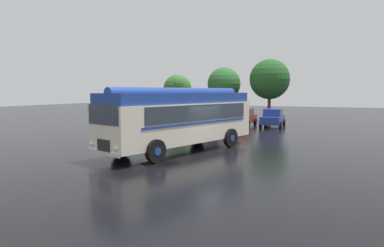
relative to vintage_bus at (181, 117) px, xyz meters
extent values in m
plane|color=black|center=(0.96, 0.13, -1.89)|extent=(120.00, 120.00, 0.00)
cube|color=silver|center=(0.00, 0.01, -0.29)|extent=(5.39, 10.29, 2.10)
cube|color=#1E3D93|center=(0.00, 0.01, 1.04)|extent=(5.14, 10.04, 0.56)
cylinder|color=#1E3D93|center=(0.00, 0.01, 1.30)|extent=(3.43, 9.24, 0.60)
cube|color=#2D3842|center=(1.30, -0.08, 0.28)|extent=(2.44, 7.64, 0.84)
cube|color=#2D3842|center=(-1.11, 0.68, 0.28)|extent=(2.44, 7.64, 0.84)
cube|color=#1E3D93|center=(1.27, -0.18, -0.26)|extent=(2.50, 7.83, 0.12)
cube|color=#1E3D93|center=(-1.14, 0.58, -0.26)|extent=(2.50, 7.83, 0.12)
cube|color=#2D3842|center=(-1.51, -4.77, 0.38)|extent=(2.11, 0.70, 0.88)
cube|color=black|center=(-1.51, -4.78, -0.99)|extent=(0.88, 0.33, 0.56)
cube|color=silver|center=(-1.51, -4.80, -1.32)|extent=(2.29, 0.81, 0.16)
sphere|color=white|center=(-0.65, -5.06, -1.02)|extent=(0.22, 0.22, 0.22)
sphere|color=white|center=(-2.37, -4.51, -1.02)|extent=(0.22, 0.22, 0.22)
cylinder|color=black|center=(0.31, -3.34, -1.34)|extent=(0.60, 1.13, 1.10)
cylinder|color=#1E3D93|center=(0.31, -3.34, -1.34)|extent=(0.42, 0.46, 0.39)
cylinder|color=black|center=(-2.17, -2.55, -1.34)|extent=(0.60, 1.13, 1.10)
cylinder|color=#1E3D93|center=(-2.17, -2.55, -1.34)|extent=(0.42, 0.46, 0.39)
cylinder|color=black|center=(2.12, 2.38, -1.34)|extent=(0.60, 1.13, 1.10)
cylinder|color=#1E3D93|center=(2.12, 2.38, -1.34)|extent=(0.42, 0.46, 0.39)
cylinder|color=black|center=(-0.36, 3.17, -1.34)|extent=(0.60, 1.13, 1.10)
cylinder|color=#1E3D93|center=(-0.36, 3.17, -1.34)|extent=(0.42, 0.46, 0.39)
cube|color=maroon|center=(-0.54, 14.78, -1.22)|extent=(1.75, 4.22, 0.70)
cube|color=maroon|center=(-0.54, 14.93, -0.55)|extent=(1.52, 2.20, 0.64)
cube|color=#2D3842|center=(0.22, 14.93, -0.55)|extent=(0.05, 1.93, 0.50)
cube|color=#2D3842|center=(-1.29, 14.94, -0.55)|extent=(0.05, 1.93, 0.50)
cylinder|color=black|center=(0.33, 13.47, -1.57)|extent=(0.21, 0.64, 0.64)
cylinder|color=black|center=(-1.43, 13.49, -1.57)|extent=(0.21, 0.64, 0.64)
cylinder|color=black|center=(0.36, 16.08, -1.57)|extent=(0.21, 0.64, 0.64)
cylinder|color=black|center=(-1.40, 16.10, -1.57)|extent=(0.21, 0.64, 0.64)
cube|color=navy|center=(2.24, 15.05, -1.22)|extent=(1.84, 4.25, 0.70)
cube|color=navy|center=(2.23, 15.20, -0.55)|extent=(1.57, 2.23, 0.64)
cube|color=#2D3842|center=(2.99, 15.22, -0.55)|extent=(0.09, 1.93, 0.50)
cube|color=#2D3842|center=(1.47, 15.17, -0.55)|extent=(0.09, 1.93, 0.50)
cylinder|color=black|center=(3.16, 13.78, -1.57)|extent=(0.22, 0.65, 0.64)
cylinder|color=black|center=(1.40, 13.72, -1.57)|extent=(0.22, 0.65, 0.64)
cylinder|color=black|center=(3.07, 16.38, -1.57)|extent=(0.22, 0.65, 0.64)
cylinder|color=black|center=(1.31, 16.32, -1.57)|extent=(0.22, 0.65, 0.64)
cube|color=silver|center=(-3.06, 15.27, -0.44)|extent=(2.26, 4.07, 2.10)
cube|color=#A4A4A4|center=(-2.87, 12.38, -0.69)|extent=(2.01, 1.86, 1.60)
cube|color=#2D3842|center=(-2.81, 11.50, -0.41)|extent=(1.70, 0.15, 0.72)
cylinder|color=black|center=(-1.83, 12.51, -1.49)|extent=(0.29, 0.81, 0.80)
cylinder|color=black|center=(-3.91, 12.37, -1.49)|extent=(0.29, 0.81, 0.80)
cylinder|color=black|center=(-2.07, 16.07, -1.49)|extent=(0.29, 0.81, 0.80)
cylinder|color=black|center=(-4.15, 15.93, -1.49)|extent=(0.29, 0.81, 0.80)
cylinder|color=#4C3823|center=(-11.11, 22.21, -0.76)|extent=(0.27, 0.27, 2.26)
sphere|color=#336B28|center=(-11.11, 22.21, 1.71)|extent=(3.58, 3.58, 3.58)
sphere|color=#336B28|center=(-10.83, 21.82, 2.08)|extent=(2.56, 2.56, 2.56)
cylinder|color=#4C3823|center=(-5.12, 22.75, -0.55)|extent=(0.24, 0.24, 2.68)
sphere|color=#2D662D|center=(-5.12, 22.75, 2.29)|extent=(3.99, 3.99, 3.99)
sphere|color=#2D662D|center=(-4.83, 22.87, 2.66)|extent=(2.56, 2.56, 2.56)
cylinder|color=#4C3823|center=(0.43, 22.47, -0.42)|extent=(0.36, 0.36, 2.96)
sphere|color=#235623|center=(0.43, 22.47, 2.77)|extent=(4.54, 4.54, 4.54)
sphere|color=#235623|center=(0.77, 22.53, 2.92)|extent=(2.94, 2.94, 2.94)
cylinder|color=black|center=(0.45, -3.27, -1.89)|extent=(1.75, 1.75, 0.01)
camera|label=1|loc=(8.09, -16.88, 1.40)|focal=32.00mm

